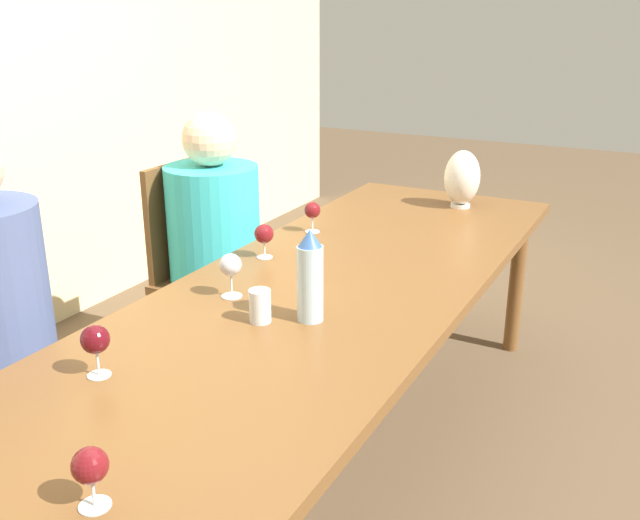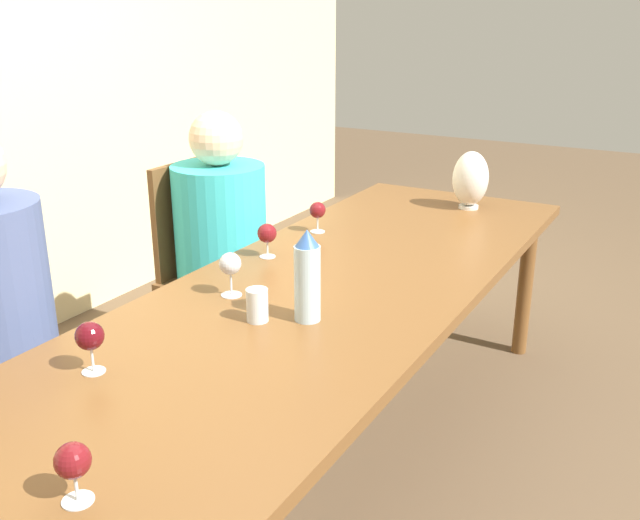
# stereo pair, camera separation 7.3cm
# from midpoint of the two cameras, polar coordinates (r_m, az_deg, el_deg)

# --- Properties ---
(ground_plane) EXTENTS (14.00, 14.00, 0.00)m
(ground_plane) POSITION_cam_midpoint_polar(r_m,az_deg,el_deg) (2.74, 1.57, -16.14)
(ground_plane) COLOR brown
(dining_table) EXTENTS (2.75, 0.93, 0.73)m
(dining_table) POSITION_cam_midpoint_polar(r_m,az_deg,el_deg) (2.42, 1.72, -3.14)
(dining_table) COLOR brown
(dining_table) RESTS_ON ground_plane
(water_bottle) EXTENTS (0.08, 0.08, 0.28)m
(water_bottle) POSITION_cam_midpoint_polar(r_m,az_deg,el_deg) (2.06, -0.01, -1.36)
(water_bottle) COLOR silver
(water_bottle) RESTS_ON dining_table
(water_tumbler) EXTENTS (0.06, 0.06, 0.10)m
(water_tumbler) POSITION_cam_midpoint_polar(r_m,az_deg,el_deg) (2.09, -4.05, -3.63)
(water_tumbler) COLOR silver
(water_tumbler) RESTS_ON dining_table
(vase) EXTENTS (0.16, 0.16, 0.26)m
(vase) POSITION_cam_midpoint_polar(r_m,az_deg,el_deg) (3.32, 12.57, 6.34)
(vase) COLOR silver
(vase) RESTS_ON dining_table
(wine_glass_0) EXTENTS (0.07, 0.07, 0.13)m
(wine_glass_0) POSITION_cam_midpoint_polar(r_m,az_deg,el_deg) (2.90, 0.52, 3.94)
(wine_glass_0) COLOR silver
(wine_glass_0) RESTS_ON dining_table
(wine_glass_1) EXTENTS (0.07, 0.07, 0.12)m
(wine_glass_1) POSITION_cam_midpoint_polar(r_m,az_deg,el_deg) (1.41, -17.73, -15.16)
(wine_glass_1) COLOR silver
(wine_glass_1) RESTS_ON dining_table
(wine_glass_2) EXTENTS (0.07, 0.07, 0.13)m
(wine_glass_2) POSITION_cam_midpoint_polar(r_m,az_deg,el_deg) (2.60, -3.46, 2.09)
(wine_glass_2) COLOR silver
(wine_glass_2) RESTS_ON dining_table
(wine_glass_3) EXTENTS (0.07, 0.07, 0.14)m
(wine_glass_3) POSITION_cam_midpoint_polar(r_m,az_deg,el_deg) (2.26, -6.29, -0.40)
(wine_glass_3) COLOR silver
(wine_glass_3) RESTS_ON dining_table
(wine_glass_4) EXTENTS (0.07, 0.07, 0.14)m
(wine_glass_4) POSITION_cam_midpoint_polar(r_m,az_deg,el_deg) (1.86, -16.87, -5.93)
(wine_glass_4) COLOR silver
(wine_glass_4) RESTS_ON dining_table
(chair_far) EXTENTS (0.44, 0.44, 0.97)m
(chair_far) POSITION_cam_midpoint_polar(r_m,az_deg,el_deg) (3.22, -8.24, -0.36)
(chair_far) COLOR brown
(chair_far) RESTS_ON ground_plane
(person_far) EXTENTS (0.40, 0.40, 1.20)m
(person_far) POSITION_cam_midpoint_polar(r_m,az_deg,el_deg) (3.13, -7.01, 1.41)
(person_far) COLOR #2D2D38
(person_far) RESTS_ON ground_plane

